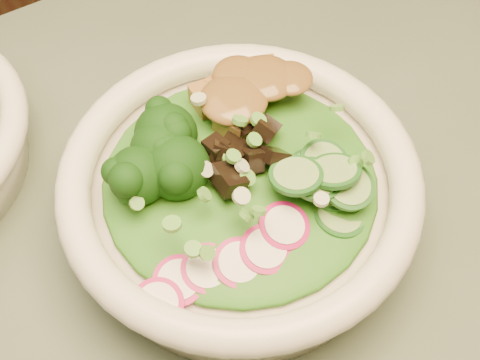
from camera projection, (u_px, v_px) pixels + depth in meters
salad_bowl at (240, 195)px, 0.50m from camera, size 0.27×0.27×0.07m
lettuce_bed at (240, 179)px, 0.48m from camera, size 0.20×0.20×0.02m
broccoli_florets at (153, 163)px, 0.47m from camera, size 0.09×0.09×0.04m
radish_slices at (236, 257)px, 0.44m from camera, size 0.12×0.07×0.02m
cucumber_slices at (331, 178)px, 0.47m from camera, size 0.08×0.08×0.04m
mushroom_heap at (241, 155)px, 0.48m from camera, size 0.08×0.08×0.04m
tofu_cubes at (249, 103)px, 0.51m from camera, size 0.10×0.08×0.04m
peanut_sauce at (250, 92)px, 0.50m from camera, size 0.07×0.06×0.02m
scallion_garnish at (240, 160)px, 0.46m from camera, size 0.19×0.19×0.02m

